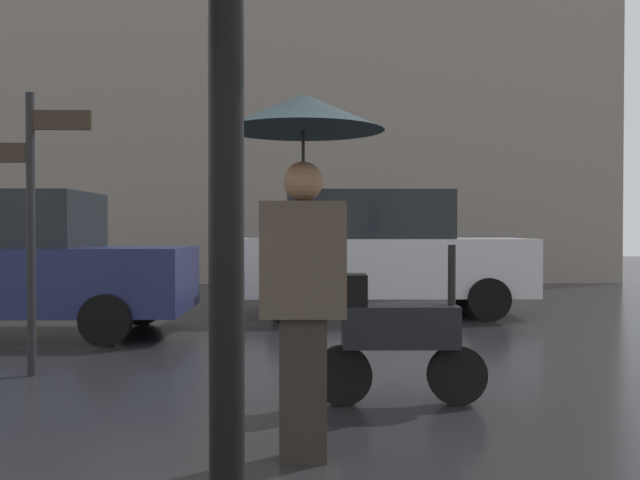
{
  "coord_description": "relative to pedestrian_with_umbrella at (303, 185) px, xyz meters",
  "views": [
    {
      "loc": [
        0.38,
        -2.22,
        1.36
      ],
      "look_at": [
        0.5,
        5.07,
        1.23
      ],
      "focal_mm": 37.92,
      "sensor_mm": 36.0,
      "label": 1
    }
  ],
  "objects": [
    {
      "name": "street_signpost",
      "position": [
        -2.52,
        2.3,
        -0.03
      ],
      "size": [
        1.08,
        0.08,
        2.61
      ],
      "color": "black",
      "rests_on": "ground"
    },
    {
      "name": "pedestrian_with_umbrella",
      "position": [
        0.0,
        0.0,
        0.0
      ],
      "size": [
        0.95,
        0.95,
        2.15
      ],
      "rotation": [
        0.0,
        0.0,
        1.95
      ],
      "color": "#2A241E",
      "rests_on": "ground"
    },
    {
      "name": "parked_scooter",
      "position": [
        0.69,
        1.22,
        -1.06
      ],
      "size": [
        1.35,
        0.32,
        1.23
      ],
      "rotation": [
        0.0,
        0.0,
        0.35
      ],
      "color": "black",
      "rests_on": "ground"
    },
    {
      "name": "parked_car_right",
      "position": [
        -3.88,
        4.72,
        -0.69
      ],
      "size": [
        4.59,
        1.89,
        1.82
      ],
      "rotation": [
        0.0,
        0.0,
        3.22
      ],
      "color": "#1E234C",
      "rests_on": "ground"
    },
    {
      "name": "building_block",
      "position": [
        -0.35,
        13.71,
        4.57
      ],
      "size": [
        16.18,
        2.41,
        12.38
      ],
      "primitive_type": "cube",
      "color": "gray",
      "rests_on": "ground"
    },
    {
      "name": "parked_car_left",
      "position": [
        1.12,
        6.74,
        -0.64
      ],
      "size": [
        4.56,
        1.86,
        1.94
      ],
      "rotation": [
        0.0,
        0.0,
        -0.14
      ],
      "color": "silver",
      "rests_on": "ground"
    }
  ]
}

